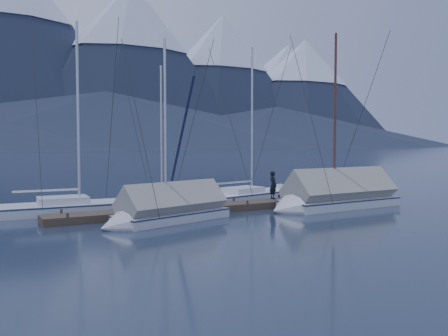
{
  "coord_description": "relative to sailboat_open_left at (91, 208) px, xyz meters",
  "views": [
    {
      "loc": [
        -11.89,
        -19.37,
        3.53
      ],
      "look_at": [
        0.0,
        2.0,
        2.2
      ],
      "focal_mm": 38.0,
      "sensor_mm": 36.0,
      "label": 1
    }
  ],
  "objects": [
    {
      "name": "sailboat_open_right",
      "position": [
        10.41,
        0.47,
        -0.0
      ],
      "size": [
        8.01,
        4.01,
        10.2
      ],
      "color": "silver",
      "rests_on": "ground"
    },
    {
      "name": "mooring_posts",
      "position": [
        5.69,
        -2.8,
        0.17
      ],
      "size": [
        15.12,
        1.52,
        0.35
      ],
      "color": "#382D23",
      "rests_on": "ground"
    },
    {
      "name": "sailboat_open_mid",
      "position": [
        4.27,
        0.05,
        -0.04
      ],
      "size": [
        6.6,
        3.12,
        8.43
      ],
      "color": "silver",
      "rests_on": "ground"
    },
    {
      "name": "sailboat_covered_far",
      "position": [
        2.04,
        -4.75,
        0.25
      ],
      "size": [
        6.59,
        3.51,
        8.86
      ],
      "color": "silver",
      "rests_on": "ground"
    },
    {
      "name": "sailboat_covered_near",
      "position": [
        11.63,
        -4.9,
        0.33
      ],
      "size": [
        8.04,
        3.43,
        10.33
      ],
      "color": "silver",
      "rests_on": "ground"
    },
    {
      "name": "ground",
      "position": [
        6.19,
        -4.8,
        -0.18
      ],
      "size": [
        1000.0,
        1000.0,
        0.0
      ],
      "primitive_type": "plane",
      "color": "#151F31",
      "rests_on": "ground"
    },
    {
      "name": "sailboat_open_left",
      "position": [
        0.0,
        0.0,
        0.0
      ],
      "size": [
        8.01,
        3.39,
        10.45
      ],
      "color": "silver",
      "rests_on": "ground"
    },
    {
      "name": "dock",
      "position": [
        6.19,
        -2.8,
        -0.07
      ],
      "size": [
        18.0,
        1.5,
        0.54
      ],
      "color": "#382D23",
      "rests_on": "ground"
    },
    {
      "name": "person",
      "position": [
        9.59,
        -2.35,
        0.95
      ],
      "size": [
        0.44,
        0.61,
        1.58
      ],
      "primitive_type": "imported",
      "rotation": [
        0.0,
        0.0,
        1.47
      ],
      "color": "black",
      "rests_on": "dock"
    }
  ]
}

